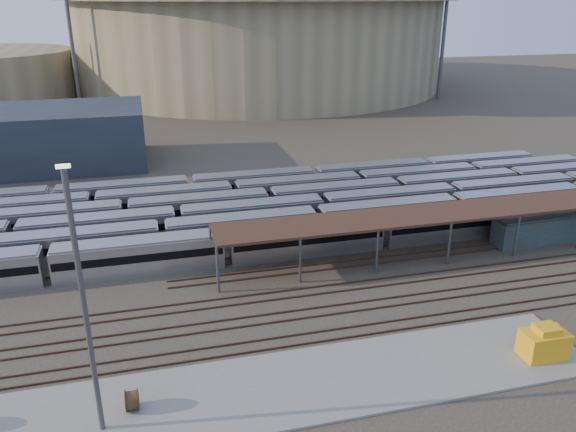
{
  "coord_description": "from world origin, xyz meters",
  "views": [
    {
      "loc": [
        -13.72,
        -49.1,
        27.99
      ],
      "look_at": [
        2.03,
        12.0,
        3.28
      ],
      "focal_mm": 35.0,
      "sensor_mm": 36.0,
      "label": 1
    }
  ],
  "objects_px": {
    "cable_reel_west": "(132,400)",
    "yard_light_pole": "(85,308)",
    "yellow_equipment": "(544,344)",
    "teal_boxcar": "(547,229)"
  },
  "relations": [
    {
      "from": "cable_reel_west",
      "to": "yard_light_pole",
      "type": "height_order",
      "value": "yard_light_pole"
    },
    {
      "from": "teal_boxcar",
      "to": "yellow_equipment",
      "type": "relative_size",
      "value": 3.86
    },
    {
      "from": "teal_boxcar",
      "to": "yellow_equipment",
      "type": "xyz_separation_m",
      "value": [
        -16.12,
        -20.45,
        -0.3
      ]
    },
    {
      "from": "yard_light_pole",
      "to": "teal_boxcar",
      "type": "bearing_deg",
      "value": 21.55
    },
    {
      "from": "teal_boxcar",
      "to": "cable_reel_west",
      "type": "distance_m",
      "value": 52.46
    },
    {
      "from": "cable_reel_west",
      "to": "yellow_equipment",
      "type": "relative_size",
      "value": 0.44
    },
    {
      "from": "yard_light_pole",
      "to": "yellow_equipment",
      "type": "distance_m",
      "value": 35.93
    },
    {
      "from": "teal_boxcar",
      "to": "yard_light_pole",
      "type": "bearing_deg",
      "value": -159.87
    },
    {
      "from": "cable_reel_west",
      "to": "yellow_equipment",
      "type": "bearing_deg",
      "value": -3.11
    },
    {
      "from": "cable_reel_west",
      "to": "teal_boxcar",
      "type": "bearing_deg",
      "value": 20.84
    }
  ]
}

